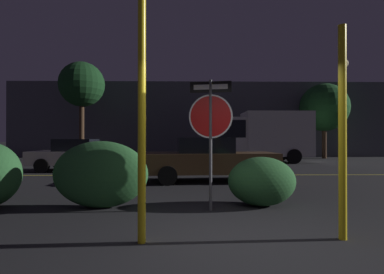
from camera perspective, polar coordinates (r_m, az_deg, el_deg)
The scene contains 14 objects.
ground_plane at distance 4.30m, azimuth 9.76°, elevation -19.65°, with size 260.00×260.00×0.00m, color black.
road_center_stripe at distance 11.79m, azimuth 2.72°, elevation -7.25°, with size 34.31×0.12×0.01m, color gold.
stop_sign at distance 5.98m, azimuth 3.56°, elevation 3.55°, with size 0.86×0.17×2.60m.
yellow_pole_left at distance 4.16m, azimuth -9.54°, elevation 4.65°, with size 0.11×0.11×3.57m, color yellow.
yellow_pole_right at distance 4.74m, azimuth 26.73°, elevation 0.86°, with size 0.11×0.11×3.04m, color yellow.
hedge_bush_1 at distance 6.48m, azimuth -16.98°, elevation -6.83°, with size 1.95×0.76×1.38m, color #285B2D.
hedge_bush_2 at distance 6.58m, azimuth 13.12°, elevation -8.21°, with size 1.43×1.08×1.04m, color #285B2D.
passing_car_1 at distance 14.28m, azimuth -20.77°, elevation -3.21°, with size 4.13×2.05×1.41m.
passing_car_2 at distance 10.05m, azimuth 3.08°, elevation -4.29°, with size 4.63×2.02×1.46m.
delivery_truck at distance 18.41m, azimuth 11.83°, elevation 0.43°, with size 6.22×2.64×3.01m.
street_lamp at distance 19.77m, azimuth 26.92°, elevation 8.17°, with size 0.53×0.53×6.08m.
tree_0 at distance 23.65m, azimuth 23.86°, elevation 5.15°, with size 3.43×3.43×5.40m.
tree_1 at distance 21.73m, azimuth -20.25°, elevation 9.27°, with size 3.01×3.01×6.59m.
building_backdrop at distance 25.03m, azimuth 1.82°, elevation 3.16°, with size 30.32×3.39×5.90m, color #4C4C56.
Camera 1 is at (-0.75, -3.99, 1.42)m, focal length 28.00 mm.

